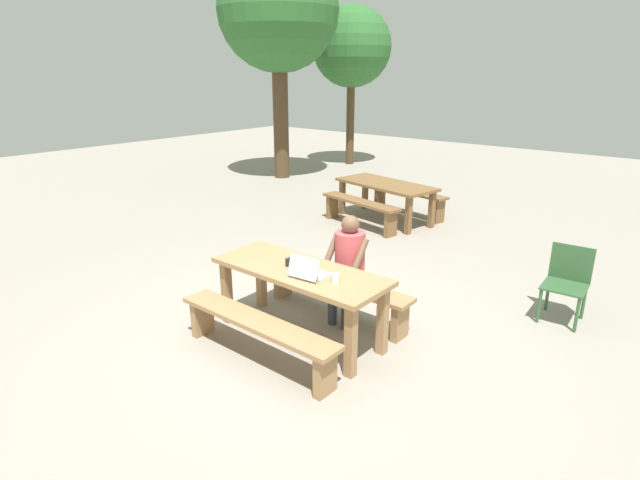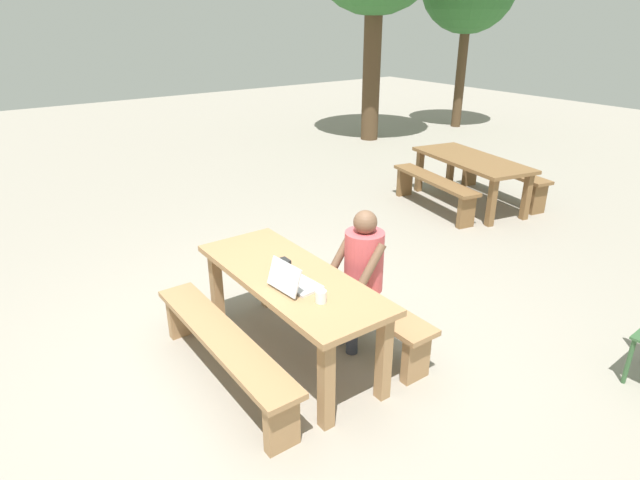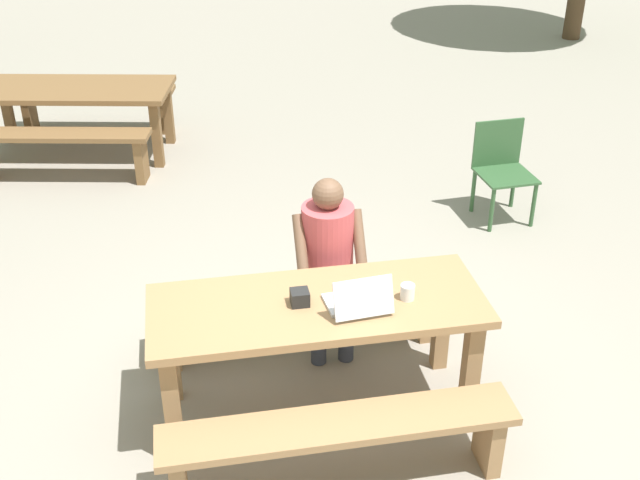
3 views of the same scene
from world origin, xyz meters
TOP-DOWN VIEW (x-y plane):
  - ground_plane at (0.00, 0.00)m, footprint 30.00×30.00m
  - picnic_table_front at (0.00, 0.00)m, footprint 1.87×0.72m
  - bench_near at (0.00, -0.61)m, footprint 1.86×0.30m
  - bench_far at (0.00, 0.61)m, footprint 1.86×0.30m
  - laptop at (0.21, -0.10)m, footprint 0.35×0.32m
  - small_pouch at (-0.10, -0.00)m, footprint 0.10×0.10m
  - coffee_mug at (0.50, -0.06)m, footprint 0.08×0.08m
  - person_seated at (0.18, 0.58)m, footprint 0.43×0.42m
  - picnic_table_mid at (-1.66, 4.23)m, footprint 2.00×1.16m
  - bench_mid_south at (-1.79, 3.60)m, footprint 1.71×0.62m
  - bench_mid_north at (-1.54, 4.85)m, footprint 1.71×0.62m

SIDE VIEW (x-z plane):
  - ground_plane at x=0.00m, z-range 0.00..0.00m
  - bench_near at x=0.00m, z-range 0.11..0.55m
  - bench_far at x=0.00m, z-range 0.11..0.55m
  - bench_mid_south at x=-1.79m, z-range 0.12..0.60m
  - bench_mid_north at x=-1.54m, z-range 0.12..0.60m
  - picnic_table_mid at x=-1.66m, z-range 0.25..0.96m
  - picnic_table_front at x=0.00m, z-range 0.26..1.02m
  - person_seated at x=0.18m, z-range 0.11..1.32m
  - small_pouch at x=-0.10m, z-range 0.76..0.85m
  - coffee_mug at x=0.50m, z-range 0.76..0.85m
  - laptop at x=0.21m, z-range 0.71..0.93m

